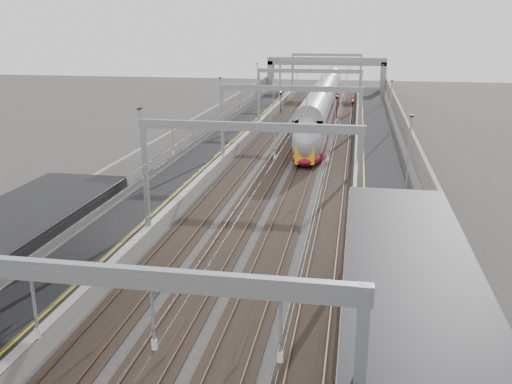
% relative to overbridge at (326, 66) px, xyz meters
% --- Properties ---
extents(platform_left, '(4.00, 120.00, 1.00)m').
position_rel_overbridge_xyz_m(platform_left, '(-8.00, -55.00, -4.81)').
color(platform_left, black).
rests_on(platform_left, ground).
extents(platform_right, '(4.00, 120.00, 1.00)m').
position_rel_overbridge_xyz_m(platform_right, '(8.00, -55.00, -4.81)').
color(platform_right, black).
rests_on(platform_right, ground).
extents(tracks, '(11.40, 140.00, 0.20)m').
position_rel_overbridge_xyz_m(tracks, '(0.00, -55.00, -5.26)').
color(tracks, black).
rests_on(tracks, ground).
extents(overhead_line, '(13.00, 140.00, 6.60)m').
position_rel_overbridge_xyz_m(overhead_line, '(0.00, -48.38, 0.83)').
color(overhead_line, gray).
rests_on(overhead_line, platform_left).
extents(canopy_right, '(4.40, 30.00, 4.24)m').
position_rel_overbridge_xyz_m(canopy_right, '(8.03, -97.01, -0.22)').
color(canopy_right, black).
rests_on(canopy_right, platform_right).
extents(overbridge, '(22.00, 2.20, 6.90)m').
position_rel_overbridge_xyz_m(overbridge, '(0.00, 0.00, 0.00)').
color(overbridge, slate).
rests_on(overbridge, ground).
extents(wall_left, '(0.30, 120.00, 3.20)m').
position_rel_overbridge_xyz_m(wall_left, '(-11.20, -55.00, -3.71)').
color(wall_left, slate).
rests_on(wall_left, ground).
extents(wall_right, '(0.30, 120.00, 3.20)m').
position_rel_overbridge_xyz_m(wall_right, '(11.20, -55.00, -3.71)').
color(wall_right, slate).
rests_on(wall_right, ground).
extents(train, '(2.85, 51.90, 4.50)m').
position_rel_overbridge_xyz_m(train, '(1.50, -34.52, -3.11)').
color(train, maroon).
rests_on(train, ground).
extents(signal_green, '(0.32, 0.32, 3.48)m').
position_rel_overbridge_xyz_m(signal_green, '(-5.20, -24.87, -2.89)').
color(signal_green, black).
rests_on(signal_green, ground).
extents(signal_red_near, '(0.32, 0.32, 3.48)m').
position_rel_overbridge_xyz_m(signal_red_near, '(3.20, -28.07, -2.89)').
color(signal_red_near, black).
rests_on(signal_red_near, ground).
extents(signal_red_far, '(0.32, 0.32, 3.48)m').
position_rel_overbridge_xyz_m(signal_red_far, '(5.40, -32.81, -2.89)').
color(signal_red_far, black).
rests_on(signal_red_far, ground).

